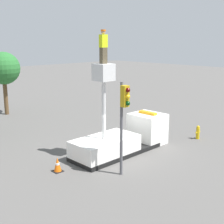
{
  "coord_description": "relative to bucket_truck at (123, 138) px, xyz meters",
  "views": [
    {
      "loc": [
        -12.24,
        -12.17,
        6.51
      ],
      "look_at": [
        -1.44,
        -1.11,
        2.92
      ],
      "focal_mm": 50.0,
      "sensor_mm": 36.0,
      "label": 1
    }
  ],
  "objects": [
    {
      "name": "traffic_cone_rear",
      "position": [
        -4.5,
        0.27,
        -0.47
      ],
      "size": [
        0.47,
        0.47,
        0.75
      ],
      "color": "black",
      "rests_on": "ground"
    },
    {
      "name": "bucket_truck",
      "position": [
        0.0,
        0.0,
        0.0
      ],
      "size": [
        6.56,
        2.11,
        5.28
      ],
      "color": "black",
      "rests_on": "ground"
    },
    {
      "name": "tree_left_bg",
      "position": [
        -0.57,
        13.83,
        3.23
      ],
      "size": [
        2.83,
        2.83,
        5.52
      ],
      "color": "brown",
      "rests_on": "ground"
    },
    {
      "name": "traffic_light_pole",
      "position": [
        -2.45,
        -2.36,
        2.44
      ],
      "size": [
        0.34,
        0.57,
        4.61
      ],
      "color": "#515156",
      "rests_on": "ground"
    },
    {
      "name": "fire_hydrant",
      "position": [
        5.32,
        -1.86,
        -0.38
      ],
      "size": [
        0.48,
        0.24,
        0.92
      ],
      "color": "gold",
      "rests_on": "ground"
    },
    {
      "name": "worker",
      "position": [
        -1.55,
        0.0,
        5.33
      ],
      "size": [
        0.4,
        0.26,
        1.75
      ],
      "color": "brown",
      "rests_on": "bucket_truck"
    },
    {
      "name": "ground_plane",
      "position": [
        -0.56,
        0.0,
        -0.83
      ],
      "size": [
        120.0,
        120.0,
        0.0
      ],
      "primitive_type": "plane",
      "color": "#565451"
    }
  ]
}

